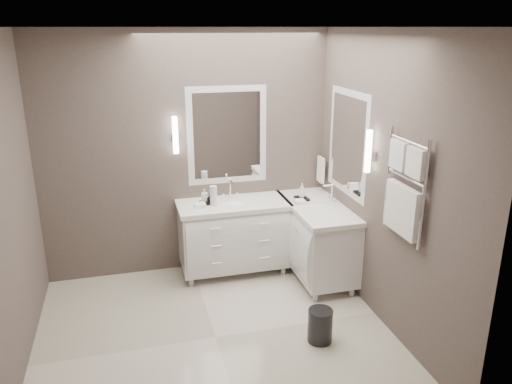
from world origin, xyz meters
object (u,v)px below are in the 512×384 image
object	(u,v)px
vanity_back	(234,233)
towel_ladder	(404,193)
vanity_right	(317,236)
waste_bin	(320,325)

from	to	relation	value
vanity_back	towel_ladder	xyz separation A→B (m)	(1.10, -1.63, 0.91)
vanity_right	waste_bin	world-z (taller)	vanity_right
towel_ladder	waste_bin	distance (m)	1.40
vanity_back	vanity_right	distance (m)	0.93
vanity_back	waste_bin	distance (m)	1.62
vanity_right	waste_bin	size ratio (longest dim) A/B	3.98
vanity_back	vanity_right	bearing A→B (deg)	-20.38
vanity_right	waste_bin	xyz separation A→B (m)	(-0.43, -1.19, -0.33)
vanity_back	waste_bin	size ratio (longest dim) A/B	3.98
vanity_back	waste_bin	xyz separation A→B (m)	(0.45, -1.52, -0.33)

